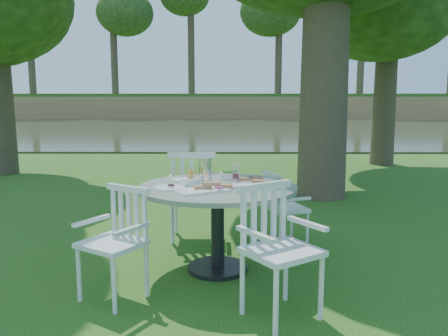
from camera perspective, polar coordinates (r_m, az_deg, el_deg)
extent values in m
plane|color=#18430D|center=(4.78, -0.02, -10.49)|extent=(140.00, 140.00, 0.00)
cylinder|color=black|center=(4.21, -0.83, -12.90)|extent=(0.56, 0.56, 0.04)
cylinder|color=black|center=(4.08, -0.85, -7.88)|extent=(0.12, 0.12, 0.73)
cylinder|color=slate|center=(3.99, -0.86, -2.58)|extent=(1.44, 1.44, 0.04)
cylinder|color=white|center=(4.79, 10.83, -8.07)|extent=(0.03, 0.03, 0.40)
cylinder|color=white|center=(5.09, 8.82, -7.03)|extent=(0.03, 0.03, 0.40)
cylinder|color=white|center=(4.64, 7.33, -8.52)|extent=(0.03, 0.03, 0.40)
cylinder|color=white|center=(4.95, 5.48, -7.40)|extent=(0.03, 0.03, 0.40)
cube|color=white|center=(4.81, 8.16, -5.22)|extent=(0.49, 0.51, 0.04)
cube|color=white|center=(4.69, 6.26, -3.18)|extent=(0.17, 0.40, 0.41)
cylinder|color=white|center=(5.27, -1.47, -5.84)|extent=(0.04, 0.04, 0.50)
cylinder|color=white|center=(5.29, -6.34, -5.83)|extent=(0.04, 0.04, 0.50)
cylinder|color=white|center=(4.88, -1.51, -7.01)|extent=(0.04, 0.04, 0.50)
cylinder|color=white|center=(4.90, -6.78, -6.98)|extent=(0.04, 0.04, 0.50)
cube|color=white|center=(5.02, -4.06, -3.37)|extent=(0.53, 0.48, 0.04)
cube|color=white|center=(4.75, -4.23, -1.15)|extent=(0.52, 0.06, 0.51)
cylinder|color=white|center=(3.70, -18.43, -13.08)|extent=(0.03, 0.03, 0.44)
cylinder|color=white|center=(3.43, -14.16, -14.67)|extent=(0.03, 0.03, 0.44)
cylinder|color=white|center=(3.92, -14.39, -11.71)|extent=(0.03, 0.03, 0.44)
cylinder|color=white|center=(3.66, -10.10, -13.03)|extent=(0.03, 0.03, 0.44)
cube|color=white|center=(3.59, -14.43, -9.55)|extent=(0.59, 0.58, 0.04)
cube|color=white|center=(3.67, -12.33, -5.80)|extent=(0.40, 0.27, 0.45)
cylinder|color=white|center=(3.05, 6.79, -17.07)|extent=(0.04, 0.04, 0.48)
cylinder|color=white|center=(3.32, 12.57, -15.06)|extent=(0.04, 0.04, 0.48)
cylinder|color=white|center=(3.32, 2.41, -14.81)|extent=(0.04, 0.04, 0.48)
cylinder|color=white|center=(3.57, 8.07, -13.21)|extent=(0.04, 0.04, 0.48)
cube|color=white|center=(3.21, 7.57, -10.75)|extent=(0.65, 0.64, 0.04)
cube|color=white|center=(3.31, 5.23, -6.15)|extent=(0.43, 0.31, 0.49)
cube|color=white|center=(3.73, -2.93, -2.92)|extent=(0.52, 0.45, 0.02)
cube|color=white|center=(3.92, 3.85, -2.39)|extent=(0.46, 0.35, 0.02)
cube|color=white|center=(4.23, 4.19, -1.60)|extent=(0.36, 0.20, 0.02)
cylinder|color=white|center=(3.88, -7.16, -2.56)|extent=(0.28, 0.28, 0.01)
cylinder|color=white|center=(4.28, -5.37, -1.51)|extent=(0.23, 0.23, 0.01)
cylinder|color=white|center=(4.01, -4.43, -1.78)|extent=(0.17, 0.17, 0.07)
cylinder|color=white|center=(4.34, 0.78, -0.99)|extent=(0.20, 0.20, 0.07)
cylinder|color=silver|center=(4.11, -2.48, -0.28)|extent=(0.12, 0.12, 0.24)
cylinder|color=white|center=(4.09, 1.52, -0.63)|extent=(0.07, 0.07, 0.20)
cylinder|color=white|center=(4.10, -2.03, -1.30)|extent=(0.06, 0.06, 0.10)
cylinder|color=white|center=(3.98, -4.09, -1.53)|extent=(0.07, 0.07, 0.11)
cylinder|color=white|center=(3.70, -0.71, -2.88)|extent=(0.08, 0.08, 0.03)
cylinder|color=white|center=(3.81, 6.73, -2.60)|extent=(0.07, 0.07, 0.03)
cylinder|color=white|center=(3.89, 7.16, -2.41)|extent=(0.07, 0.07, 0.03)
cylinder|color=white|center=(3.86, -6.94, -2.51)|extent=(0.07, 0.07, 0.03)
ellipsoid|color=black|center=(12.11, 20.77, 18.30)|extent=(3.99, 3.99, 2.79)
cube|color=#2D331E|center=(27.57, 0.38, 5.17)|extent=(100.00, 28.00, 0.12)
cube|color=olive|center=(43.02, 0.41, 7.79)|extent=(100.00, 3.00, 2.20)
cube|color=#18430D|center=(50.53, 0.42, 9.30)|extent=(100.00, 18.00, 0.30)
cylinder|color=black|center=(50.63, -26.40, 15.66)|extent=(0.70, 0.70, 13.00)
cylinder|color=black|center=(47.42, -16.21, 16.74)|extent=(0.70, 0.70, 13.00)
cylinder|color=black|center=(45.77, -4.83, 17.35)|extent=(0.70, 0.70, 13.00)
cylinder|color=black|center=(45.86, 6.99, 17.30)|extent=(0.70, 0.70, 13.00)
cylinder|color=black|center=(47.68, 18.27, 16.61)|extent=(0.70, 0.70, 13.00)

